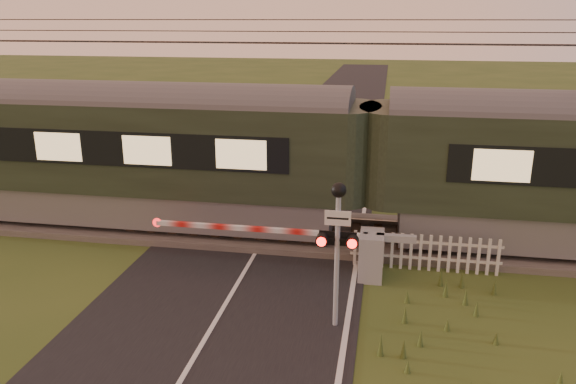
% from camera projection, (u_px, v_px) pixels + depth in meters
% --- Properties ---
extents(ground, '(160.00, 160.00, 0.00)m').
position_uv_depth(ground, '(197.00, 354.00, 10.73)').
color(ground, '#344A1C').
rests_on(ground, ground).
extents(road, '(6.00, 140.00, 0.03)m').
position_uv_depth(road, '(193.00, 361.00, 10.50)').
color(road, black).
rests_on(road, ground).
extents(track_bed, '(140.00, 3.40, 0.39)m').
position_uv_depth(track_bed, '(268.00, 230.00, 16.81)').
color(track_bed, '#47423D').
rests_on(track_bed, ground).
extents(overhead_wires, '(120.00, 0.62, 0.62)m').
position_uv_depth(overhead_wires, '(266.00, 34.00, 15.13)').
color(overhead_wires, black).
rests_on(overhead_wires, ground).
extents(train, '(43.44, 3.00, 4.05)m').
position_uv_depth(train, '(368.00, 162.00, 15.66)').
color(train, slate).
rests_on(train, ground).
extents(boom_gate, '(6.70, 0.90, 1.19)m').
position_uv_depth(boom_gate, '(360.00, 252.00, 13.78)').
color(boom_gate, gray).
rests_on(boom_gate, ground).
extents(crossing_signal, '(0.79, 0.34, 3.11)m').
position_uv_depth(crossing_signal, '(338.00, 230.00, 11.10)').
color(crossing_signal, gray).
rests_on(crossing_signal, ground).
extents(picket_fence, '(3.77, 0.08, 0.96)m').
position_uv_depth(picket_fence, '(425.00, 252.00, 14.15)').
color(picket_fence, silver).
rests_on(picket_fence, ground).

